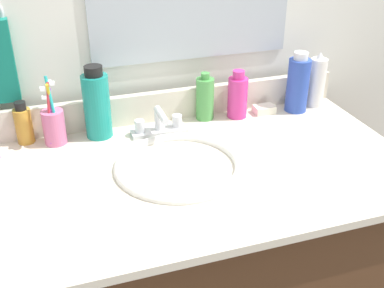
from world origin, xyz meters
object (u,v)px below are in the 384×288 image
(bottle_mouthwash_teal, at_px, (97,104))
(cup_pink, at_px, (54,125))
(bottle_soap_pink, at_px, (238,96))
(bottle_shampoo_blue, at_px, (298,84))
(bottle_toner_green, at_px, (205,98))
(bottle_oil_amber, at_px, (24,124))
(soap_bar, at_px, (264,109))
(faucet, at_px, (159,125))
(bottle_lotion_white, at_px, (317,82))

(bottle_mouthwash_teal, bearing_deg, cup_pink, -176.62)
(bottle_soap_pink, bearing_deg, cup_pink, -179.50)
(bottle_soap_pink, distance_m, bottle_mouthwash_teal, 0.42)
(bottle_shampoo_blue, xyz_separation_m, cup_pink, (-0.73, 0.01, -0.03))
(bottle_soap_pink, distance_m, bottle_toner_green, 0.10)
(bottle_oil_amber, height_order, bottle_toner_green, bottle_toner_green)
(bottle_toner_green, bearing_deg, bottle_shampoo_blue, -6.55)
(bottle_oil_amber, bearing_deg, bottle_toner_green, -1.00)
(bottle_shampoo_blue, height_order, cup_pink, cup_pink)
(bottle_shampoo_blue, distance_m, soap_bar, 0.13)
(bottle_oil_amber, bearing_deg, bottle_soap_pink, -2.47)
(bottle_toner_green, bearing_deg, bottle_oil_amber, 179.00)
(faucet, bearing_deg, soap_bar, 5.87)
(faucet, distance_m, bottle_toner_green, 0.17)
(bottle_lotion_white, distance_m, soap_bar, 0.19)
(faucet, relative_size, bottle_mouthwash_teal, 0.77)
(bottle_shampoo_blue, xyz_separation_m, bottle_toner_green, (-0.29, 0.03, -0.02))
(bottle_shampoo_blue, distance_m, bottle_toner_green, 0.29)
(bottle_shampoo_blue, bearing_deg, bottle_oil_amber, 177.00)
(bottle_toner_green, bearing_deg, bottle_soap_pink, -10.18)
(bottle_oil_amber, relative_size, bottle_mouthwash_teal, 0.58)
(faucet, relative_size, bottle_shampoo_blue, 0.85)
(bottle_soap_pink, bearing_deg, soap_bar, -2.96)
(faucet, height_order, bottle_oil_amber, bottle_oil_amber)
(bottle_shampoo_blue, bearing_deg, bottle_toner_green, 173.45)
(bottle_oil_amber, xyz_separation_m, bottle_soap_pink, (0.62, -0.03, 0.01))
(bottle_shampoo_blue, relative_size, soap_bar, 2.95)
(faucet, relative_size, bottle_toner_green, 1.10)
(bottle_mouthwash_teal, bearing_deg, soap_bar, -0.80)
(bottle_shampoo_blue, distance_m, bottle_mouthwash_teal, 0.61)
(bottle_lotion_white, xyz_separation_m, bottle_toner_green, (-0.37, 0.02, -0.01))
(soap_bar, bearing_deg, bottle_shampoo_blue, -6.20)
(bottle_shampoo_blue, xyz_separation_m, bottle_lotion_white, (0.08, 0.01, -0.01))
(bottle_oil_amber, bearing_deg, soap_bar, -2.53)
(faucet, relative_size, soap_bar, 2.50)
(bottle_shampoo_blue, bearing_deg, bottle_mouthwash_teal, 178.29)
(bottle_shampoo_blue, relative_size, bottle_lotion_white, 1.07)
(bottle_oil_amber, distance_m, bottle_lotion_white, 0.89)
(bottle_lotion_white, relative_size, cup_pink, 0.91)
(bottle_toner_green, distance_m, cup_pink, 0.44)
(bottle_shampoo_blue, bearing_deg, faucet, -176.88)
(bottle_oil_amber, xyz_separation_m, bottle_mouthwash_teal, (0.20, -0.02, 0.04))
(cup_pink, bearing_deg, bottle_toner_green, 2.89)
(faucet, height_order, bottle_lotion_white, bottle_lotion_white)
(bottle_mouthwash_teal, bearing_deg, bottle_lotion_white, -0.30)
(bottle_toner_green, distance_m, soap_bar, 0.20)
(bottle_soap_pink, bearing_deg, bottle_mouthwash_teal, 179.67)
(soap_bar, bearing_deg, bottle_toner_green, 173.26)
(bottle_lotion_white, distance_m, bottle_mouthwash_teal, 0.69)
(bottle_oil_amber, distance_m, bottle_soap_pink, 0.62)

